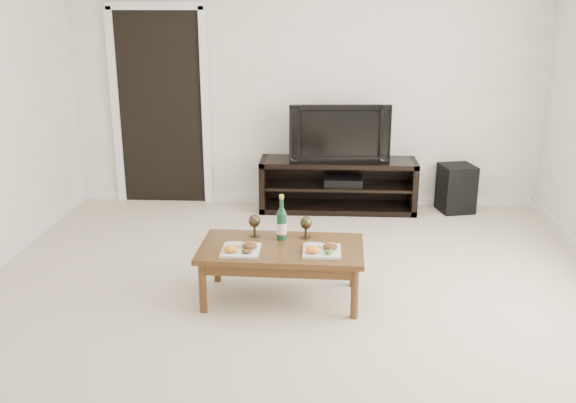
{
  "coord_description": "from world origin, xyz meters",
  "views": [
    {
      "loc": [
        0.21,
        -4.05,
        2.14
      ],
      "look_at": [
        -0.06,
        0.54,
        0.7
      ],
      "focal_mm": 40.0,
      "sensor_mm": 36.0,
      "label": 1
    }
  ],
  "objects_px": {
    "media_console": "(338,185)",
    "subwoofer": "(456,188)",
    "television": "(339,132)",
    "coffee_table": "(281,273)"
  },
  "relations": [
    {
      "from": "media_console",
      "to": "subwoofer",
      "type": "xyz_separation_m",
      "value": [
        1.25,
        0.04,
        -0.02
      ]
    },
    {
      "from": "television",
      "to": "coffee_table",
      "type": "xyz_separation_m",
      "value": [
        -0.45,
        -2.16,
        -0.64
      ]
    },
    {
      "from": "coffee_table",
      "to": "media_console",
      "type": "bearing_deg",
      "value": 78.16
    },
    {
      "from": "television",
      "to": "media_console",
      "type": "bearing_deg",
      "value": 0.0
    },
    {
      "from": "television",
      "to": "coffee_table",
      "type": "bearing_deg",
      "value": -105.82
    },
    {
      "from": "media_console",
      "to": "subwoofer",
      "type": "height_order",
      "value": "media_console"
    },
    {
      "from": "subwoofer",
      "to": "television",
      "type": "bearing_deg",
      "value": 168.92
    },
    {
      "from": "coffee_table",
      "to": "subwoofer",
      "type": "bearing_deg",
      "value": 52.33
    },
    {
      "from": "subwoofer",
      "to": "media_console",
      "type": "bearing_deg",
      "value": 168.92
    },
    {
      "from": "media_console",
      "to": "coffee_table",
      "type": "relative_size",
      "value": 1.37
    }
  ]
}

